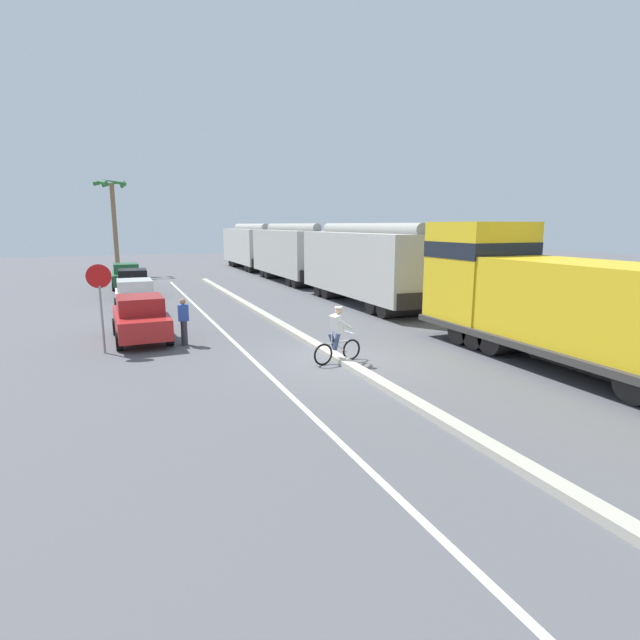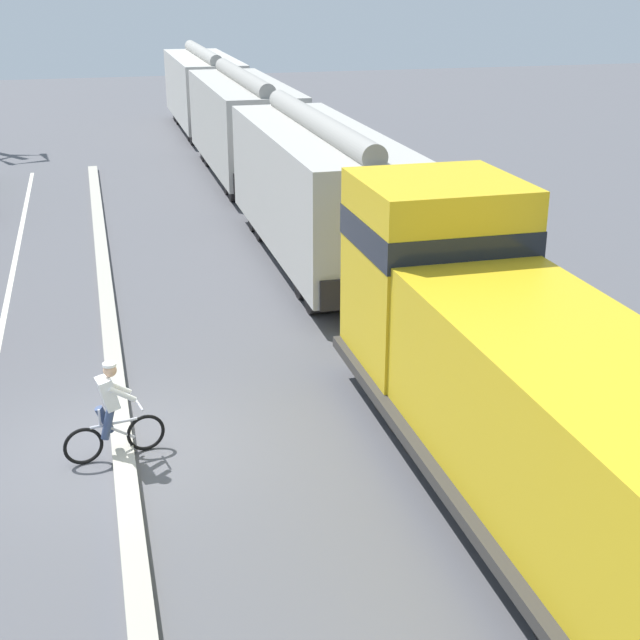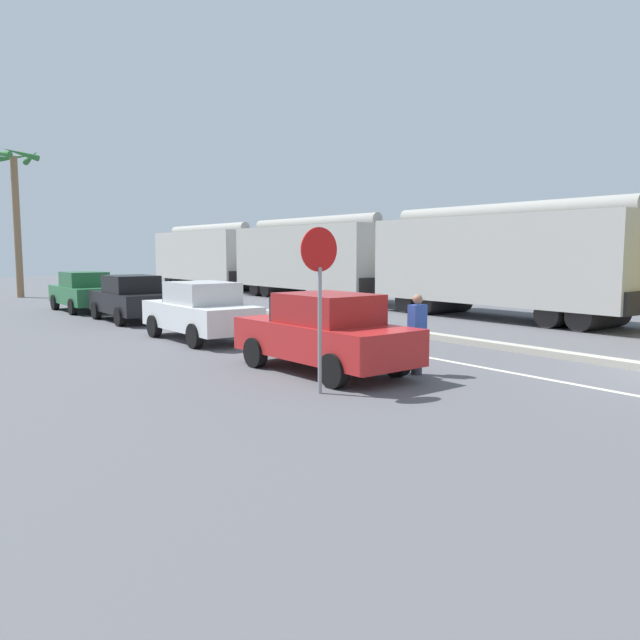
% 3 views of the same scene
% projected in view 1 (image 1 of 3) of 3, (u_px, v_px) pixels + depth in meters
% --- Properties ---
extents(ground_plane, '(120.00, 120.00, 0.00)m').
position_uv_depth(ground_plane, '(338.00, 360.00, 15.32)').
color(ground_plane, '#56565B').
extents(median_curb, '(0.36, 36.00, 0.16)m').
position_uv_depth(median_curb, '(278.00, 323.00, 20.75)').
color(median_curb, '#B2AD9E').
rests_on(median_curb, ground).
extents(lane_stripe, '(0.14, 36.00, 0.01)m').
position_uv_depth(lane_stripe, '(221.00, 329.00, 19.86)').
color(lane_stripe, silver).
rests_on(lane_stripe, ground).
extents(locomotive, '(3.10, 11.61, 4.20)m').
position_uv_depth(locomotive, '(560.00, 305.00, 14.60)').
color(locomotive, gold).
rests_on(locomotive, ground).
extents(hopper_car_lead, '(2.90, 10.60, 4.18)m').
position_uv_depth(hopper_car_lead, '(366.00, 265.00, 25.58)').
color(hopper_car_lead, '#B1AFA7').
rests_on(hopper_car_lead, ground).
extents(hopper_car_middle, '(2.90, 10.60, 4.18)m').
position_uv_depth(hopper_car_middle, '(292.00, 253.00, 36.11)').
color(hopper_car_middle, '#AFACA5').
rests_on(hopper_car_middle, ground).
extents(hopper_car_trailing, '(2.90, 10.60, 4.18)m').
position_uv_depth(hopper_car_trailing, '(251.00, 247.00, 46.63)').
color(hopper_car_trailing, '#B8B5AD').
rests_on(hopper_car_trailing, ground).
extents(parked_car_red, '(1.93, 4.25, 1.62)m').
position_uv_depth(parked_car_red, '(141.00, 318.00, 17.86)').
color(parked_car_red, red).
rests_on(parked_car_red, ground).
extents(parked_car_white, '(1.85, 4.21, 1.62)m').
position_uv_depth(parked_car_white, '(135.00, 297.00, 23.10)').
color(parked_car_white, silver).
rests_on(parked_car_white, ground).
extents(parked_car_black, '(1.89, 4.23, 1.62)m').
position_uv_depth(parked_car_black, '(133.00, 283.00, 28.38)').
color(parked_car_black, black).
rests_on(parked_car_black, ground).
extents(parked_car_green, '(1.84, 4.20, 1.62)m').
position_uv_depth(parked_car_green, '(126.00, 276.00, 32.57)').
color(parked_car_green, '#286B3D').
rests_on(parked_car_green, ground).
extents(cyclist, '(1.69, 0.54, 1.71)m').
position_uv_depth(cyclist, '(337.00, 336.00, 14.91)').
color(cyclist, black).
rests_on(cyclist, ground).
extents(stop_sign, '(0.76, 0.08, 2.88)m').
position_uv_depth(stop_sign, '(100.00, 291.00, 15.84)').
color(stop_sign, gray).
rests_on(stop_sign, ground).
extents(palm_tree_near, '(2.55, 2.66, 7.76)m').
position_uv_depth(palm_tree_near, '(113.00, 207.00, 40.51)').
color(palm_tree_near, '#846647').
rests_on(palm_tree_near, ground).
extents(pedestrian_by_cars, '(0.34, 0.22, 1.62)m').
position_uv_depth(pedestrian_by_cars, '(184.00, 321.00, 17.15)').
color(pedestrian_by_cars, '#33333D').
rests_on(pedestrian_by_cars, ground).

